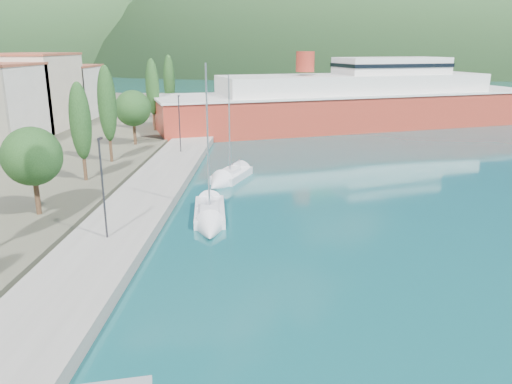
{
  "coord_description": "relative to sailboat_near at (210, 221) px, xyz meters",
  "views": [
    {
      "loc": [
        0.86,
        -14.72,
        11.94
      ],
      "look_at": [
        0.0,
        14.0,
        3.5
      ],
      "focal_mm": 35.0,
      "sensor_mm": 36.0,
      "label": 1
    }
  ],
  "objects": [
    {
      "name": "ferry",
      "position": [
        16.94,
        44.35,
        3.3
      ],
      "size": [
        60.16,
        31.78,
        11.8
      ],
      "color": "#A12F20",
      "rests_on": "ground"
    },
    {
      "name": "ground",
      "position": [
        3.31,
        102.39,
        -0.29
      ],
      "size": [
        1400.0,
        1400.0,
        0.0
      ],
      "primitive_type": "plane",
      "color": "#124E52"
    },
    {
      "name": "sailboat_near",
      "position": [
        0.0,
        0.0,
        0.0
      ],
      "size": [
        3.09,
        8.33,
        11.7
      ],
      "color": "silver",
      "rests_on": "ground"
    },
    {
      "name": "lamp_posts",
      "position": [
        -5.69,
        -2.6,
        3.79
      ],
      "size": [
        0.15,
        46.1,
        6.06
      ],
      "color": "#2D2D33",
      "rests_on": "quay"
    },
    {
      "name": "sailboat_mid",
      "position": [
        -0.01,
        10.97,
        0.01
      ],
      "size": [
        4.4,
        7.43,
        10.41
      ],
      "color": "silver",
      "rests_on": "ground"
    },
    {
      "name": "tree_row",
      "position": [
        -11.9,
        14.27,
        5.43
      ],
      "size": [
        4.16,
        63.92,
        10.91
      ],
      "color": "#47301E",
      "rests_on": "land_strip"
    },
    {
      "name": "quay",
      "position": [
        -5.69,
        8.39,
        0.11
      ],
      "size": [
        5.0,
        88.0,
        0.8
      ],
      "primitive_type": "cube",
      "color": "gray",
      "rests_on": "ground"
    }
  ]
}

